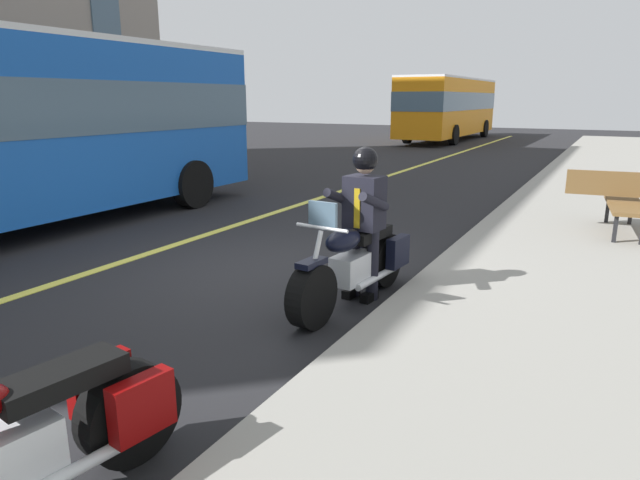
{
  "coord_description": "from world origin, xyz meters",
  "views": [
    {
      "loc": [
        5.93,
        4.03,
        2.25
      ],
      "look_at": [
        0.77,
        1.25,
        0.75
      ],
      "focal_mm": 31.14,
      "sensor_mm": 36.0,
      "label": 1
    }
  ],
  "objects_px": {
    "motorcycle_main": "(355,264)",
    "bus_far": "(449,105)",
    "rider_main": "(364,210)",
    "motorcycle_parked": "(12,450)",
    "bench_sidewalk": "(626,197)"
  },
  "relations": [
    {
      "from": "motorcycle_main",
      "to": "rider_main",
      "type": "height_order",
      "value": "rider_main"
    },
    {
      "from": "motorcycle_main",
      "to": "rider_main",
      "type": "distance_m",
      "value": 0.61
    },
    {
      "from": "motorcycle_main",
      "to": "motorcycle_parked",
      "type": "xyz_separation_m",
      "value": [
        3.93,
        -0.17,
        0.0
      ]
    },
    {
      "from": "motorcycle_main",
      "to": "bus_far",
      "type": "xyz_separation_m",
      "value": [
        -25.35,
        -6.07,
        1.42
      ]
    },
    {
      "from": "bus_far",
      "to": "bench_sidewalk",
      "type": "distance_m",
      "value": 22.48
    },
    {
      "from": "rider_main",
      "to": "bus_far",
      "type": "relative_size",
      "value": 0.16
    },
    {
      "from": "rider_main",
      "to": "bus_far",
      "type": "height_order",
      "value": "bus_far"
    },
    {
      "from": "rider_main",
      "to": "motorcycle_parked",
      "type": "distance_m",
      "value": 4.16
    },
    {
      "from": "motorcycle_main",
      "to": "bus_far",
      "type": "relative_size",
      "value": 0.2
    },
    {
      "from": "motorcycle_main",
      "to": "motorcycle_parked",
      "type": "relative_size",
      "value": 1.0
    },
    {
      "from": "bus_far",
      "to": "motorcycle_main",
      "type": "bearing_deg",
      "value": 13.46
    },
    {
      "from": "bench_sidewalk",
      "to": "motorcycle_parked",
      "type": "bearing_deg",
      "value": -18.07
    },
    {
      "from": "motorcycle_main",
      "to": "rider_main",
      "type": "bearing_deg",
      "value": 175.63
    },
    {
      "from": "motorcycle_main",
      "to": "bench_sidewalk",
      "type": "relative_size",
      "value": 1.21
    },
    {
      "from": "rider_main",
      "to": "motorcycle_parked",
      "type": "height_order",
      "value": "rider_main"
    }
  ]
}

